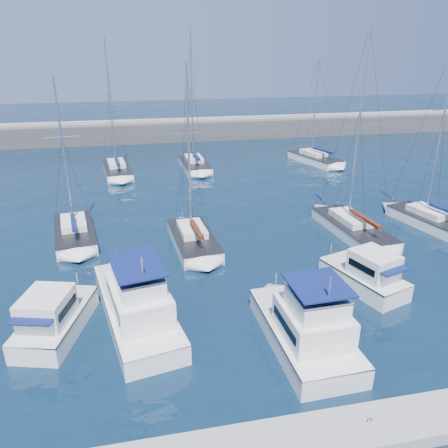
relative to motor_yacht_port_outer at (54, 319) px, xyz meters
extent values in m
plane|color=black|center=(13.62, 1.24, -0.94)|extent=(220.00, 220.00, 0.00)
cube|color=#424244|center=(13.62, 53.24, 0.06)|extent=(160.00, 6.00, 4.00)
cube|color=gray|center=(13.62, 53.24, 2.26)|extent=(160.00, 1.20, 0.50)
cube|color=gray|center=(13.62, -9.76, -0.64)|extent=(40.00, 2.20, 0.60)
cylinder|color=silver|center=(13.62, -9.76, -0.22)|extent=(0.16, 0.16, 0.25)
cube|color=white|center=(0.07, 0.23, -0.54)|extent=(4.21, 6.49, 1.60)
cube|color=#262628|center=(0.07, 0.23, 0.21)|extent=(4.26, 6.51, 0.08)
cube|color=white|center=(-0.13, -0.47, 1.06)|extent=(2.95, 3.29, 1.60)
cube|color=black|center=(-0.13, -0.47, 1.14)|extent=(2.84, 2.77, 0.45)
cube|color=#0D1950|center=(-0.43, -1.52, 1.36)|extent=(2.56, 2.34, 0.07)
cube|color=white|center=(4.44, 0.66, -0.54)|extent=(5.25, 10.77, 1.60)
cube|color=#262628|center=(4.44, 0.66, 0.21)|extent=(5.32, 10.79, 0.08)
cube|color=white|center=(4.68, -0.57, 1.06)|extent=(3.70, 5.24, 1.60)
cube|color=black|center=(4.68, -0.57, 1.14)|extent=(3.57, 4.31, 0.45)
cube|color=white|center=(4.72, -0.77, 2.31)|extent=(2.86, 3.72, 0.90)
cube|color=#0D1950|center=(4.72, -0.77, 3.31)|extent=(3.23, 4.25, 0.08)
cube|color=white|center=(13.17, -3.52, -0.54)|extent=(3.80, 8.14, 1.60)
cube|color=#262628|center=(13.17, -3.52, 0.21)|extent=(3.87, 8.15, 0.08)
cube|color=white|center=(13.20, -4.50, 1.06)|extent=(3.14, 3.82, 1.60)
cube|color=black|center=(13.20, -4.50, 1.14)|extent=(3.17, 3.07, 0.45)
cube|color=white|center=(13.21, -4.70, 2.31)|extent=(2.50, 2.68, 0.90)
cube|color=#0D1950|center=(13.21, -4.70, 3.31)|extent=(2.81, 3.06, 0.08)
cube|color=white|center=(19.19, 1.24, -0.54)|extent=(4.24, 6.28, 1.60)
cube|color=#262628|center=(19.19, 1.24, 0.21)|extent=(4.28, 6.30, 0.08)
cube|color=white|center=(19.40, 0.57, 1.06)|extent=(2.91, 3.22, 1.60)
cube|color=black|center=(19.40, 0.57, 1.14)|extent=(2.79, 2.72, 0.45)
cube|color=#0D1950|center=(19.73, -0.44, 1.36)|extent=(2.51, 2.31, 0.07)
cube|color=white|center=(-0.31, 13.24, -0.64)|extent=(4.15, 8.32, 1.30)
cube|color=#262628|center=(-0.31, 13.24, -0.01)|extent=(4.21, 8.32, 0.06)
cube|color=white|center=(-0.38, 13.73, 0.31)|extent=(2.45, 3.73, 0.55)
cylinder|color=silver|center=(-0.42, 14.03, 6.22)|extent=(0.18, 0.18, 11.43)
cylinder|color=silver|center=(-0.13, 12.06, 0.86)|extent=(0.71, 3.95, 0.12)
cube|color=#0D1950|center=(-0.11, 11.96, 1.01)|extent=(0.88, 3.59, 0.28)
cube|color=white|center=(9.10, 9.88, -0.64)|extent=(3.55, 7.97, 1.30)
cube|color=#262628|center=(9.10, 9.88, -0.01)|extent=(3.61, 7.97, 0.06)
cube|color=white|center=(9.07, 10.36, 0.31)|extent=(2.19, 3.53, 0.55)
cylinder|color=silver|center=(9.05, 10.65, 6.69)|extent=(0.18, 0.18, 12.37)
cylinder|color=silver|center=(9.19, 8.71, 0.86)|extent=(0.40, 3.88, 0.12)
cube|color=#4B1C0F|center=(9.19, 8.61, 1.01)|extent=(0.60, 3.51, 0.28)
cube|color=white|center=(22.70, 9.50, -0.64)|extent=(3.82, 9.32, 1.30)
cube|color=#262628|center=(22.70, 9.50, -0.01)|extent=(3.89, 9.32, 0.06)
cube|color=white|center=(22.66, 10.06, 0.31)|extent=(2.33, 4.13, 0.55)
cylinder|color=silver|center=(22.63, 10.40, 7.94)|extent=(0.18, 0.18, 14.86)
cylinder|color=silver|center=(22.81, 8.14, 0.86)|extent=(0.49, 4.54, 0.12)
cube|color=#4B1C0F|center=(22.82, 8.04, 1.01)|extent=(0.68, 4.11, 0.28)
cube|color=white|center=(30.29, 9.60, -0.64)|extent=(4.71, 8.50, 1.30)
cube|color=#262628|center=(30.29, 9.60, -0.01)|extent=(4.77, 8.51, 0.06)
cube|color=white|center=(30.18, 10.09, 0.31)|extent=(2.68, 3.86, 0.55)
cylinder|color=silver|center=(30.12, 10.38, 7.67)|extent=(0.18, 0.18, 14.33)
cylinder|color=silver|center=(30.56, 8.42, 0.86)|extent=(1.01, 3.94, 0.12)
cube|color=#0D1950|center=(30.58, 8.33, 1.01)|extent=(1.14, 3.60, 0.28)
cube|color=white|center=(2.73, 32.66, -0.64)|extent=(3.98, 8.73, 1.30)
cube|color=#262628|center=(2.73, 32.66, -0.01)|extent=(4.04, 8.74, 0.06)
cube|color=white|center=(2.67, 33.19, 0.31)|extent=(2.37, 3.90, 0.55)
cylinder|color=silver|center=(2.63, 33.50, 7.78)|extent=(0.18, 0.18, 14.54)
cylinder|color=silver|center=(2.88, 31.41, 0.86)|extent=(0.62, 4.20, 0.12)
cube|color=#0D1950|center=(2.89, 31.31, 1.01)|extent=(0.80, 3.81, 0.28)
cube|color=white|center=(12.53, 33.22, -0.64)|extent=(3.41, 8.15, 1.30)
cube|color=#262628|center=(12.53, 33.22, -0.01)|extent=(3.47, 8.15, 0.06)
cube|color=white|center=(12.51, 33.72, 0.31)|extent=(2.15, 3.59, 0.55)
cylinder|color=silver|center=(12.50, 34.02, 8.10)|extent=(0.18, 0.18, 15.18)
cylinder|color=silver|center=(12.58, 32.01, 0.86)|extent=(0.27, 4.02, 0.12)
cube|color=#0D1950|center=(12.58, 31.91, 1.01)|extent=(0.49, 3.63, 0.28)
cube|color=white|center=(29.14, 33.07, -0.64)|extent=(5.42, 8.96, 1.30)
cube|color=#262628|center=(29.14, 33.07, -0.01)|extent=(5.48, 8.98, 0.06)
cube|color=white|center=(28.98, 33.57, 0.31)|extent=(2.98, 4.11, 0.55)
cylinder|color=silver|center=(28.88, 33.88, 6.38)|extent=(0.18, 0.18, 11.75)
cylinder|color=silver|center=(29.52, 31.86, 0.86)|extent=(1.39, 4.06, 0.12)
cube|color=#0D1950|center=(29.55, 31.77, 1.01)|extent=(1.49, 3.73, 0.28)
camera|label=1|loc=(5.09, -21.64, 13.94)|focal=35.00mm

